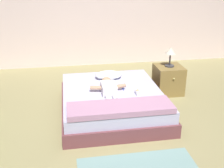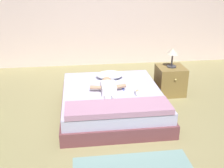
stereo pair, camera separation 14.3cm
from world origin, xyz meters
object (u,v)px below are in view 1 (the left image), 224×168
pillow (109,75)px  nightstand (168,80)px  bed (112,101)px  toothbrush (123,88)px  lamp (170,53)px  baby (108,87)px  baby_bottle (138,92)px

pillow → nightstand: size_ratio=0.90×
bed → toothbrush: bearing=18.4°
lamp → nightstand: bearing=-90.0°
bed → nightstand: (1.06, 0.55, 0.07)m
bed → nightstand: size_ratio=3.58×
baby → nightstand: 1.27m
pillow → toothbrush: (0.14, -0.43, -0.05)m
bed → baby: (-0.06, -0.03, 0.24)m
pillow → lamp: 1.08m
bed → nightstand: nightstand is taller
nightstand → lamp: lamp is taller
baby → toothbrush: (0.23, 0.09, -0.06)m
bed → lamp: lamp is taller
baby → baby_bottle: 0.42m
bed → pillow: 0.54m
nightstand → baby_bottle: (-0.73, -0.74, 0.14)m
toothbrush → lamp: 1.08m
baby → toothbrush: size_ratio=3.74×
bed → baby: bearing=-149.4°
pillow → baby: 0.53m
pillow → nightstand: (1.03, 0.06, -0.17)m
toothbrush → nightstand: bearing=28.8°
baby → toothbrush: 0.25m
bed → baby_bottle: 0.43m
bed → baby_bottle: bearing=-30.0°
nightstand → lamp: bearing=90.0°
lamp → baby: bearing=-152.6°
lamp → bed: bearing=-152.7°
nightstand → lamp: (0.00, 0.00, 0.47)m
nightstand → pillow: bearing=-176.9°
toothbrush → nightstand: 1.02m
toothbrush → lamp: (0.89, 0.49, 0.36)m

